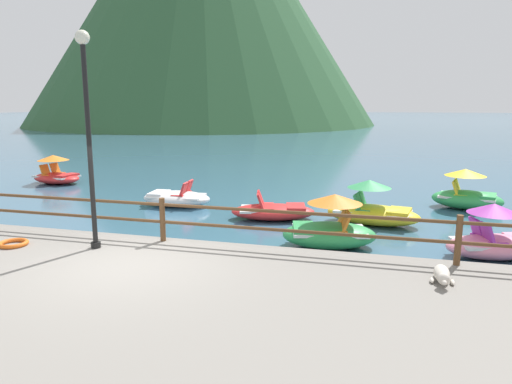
# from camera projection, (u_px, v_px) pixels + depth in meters

# --- Properties ---
(ground_plane) EXTENTS (200.00, 200.00, 0.00)m
(ground_plane) POSITION_uv_depth(u_px,v_px,m) (337.00, 136.00, 46.93)
(ground_plane) COLOR #38607A
(promenade_dock) EXTENTS (28.00, 8.00, 0.40)m
(promenade_dock) POSITION_uv_depth(u_px,v_px,m) (48.00, 327.00, 6.87)
(promenade_dock) COLOR gray
(promenade_dock) RESTS_ON ground
(dock_railing) EXTENTS (23.92, 0.12, 0.95)m
(dock_railing) POSITION_uv_depth(u_px,v_px,m) (162.00, 215.00, 10.28)
(dock_railing) COLOR brown
(dock_railing) RESTS_ON promenade_dock
(lamp_post) EXTENTS (0.28, 0.28, 4.33)m
(lamp_post) POSITION_uv_depth(u_px,v_px,m) (88.00, 121.00, 9.42)
(lamp_post) COLOR black
(lamp_post) RESTS_ON promenade_dock
(dog_resting) EXTENTS (0.39, 1.08, 0.26)m
(dog_resting) POSITION_uv_depth(u_px,v_px,m) (442.00, 275.00, 8.03)
(dog_resting) COLOR beige
(dog_resting) RESTS_ON promenade_dock
(life_ring) EXTENTS (0.61, 0.61, 0.09)m
(life_ring) POSITION_uv_depth(u_px,v_px,m) (13.00, 243.00, 10.05)
(life_ring) COLOR orange
(life_ring) RESTS_ON promenade_dock
(pedal_boat_0) EXTENTS (2.32, 1.44, 0.84)m
(pedal_boat_0) POSITION_uv_depth(u_px,v_px,m) (176.00, 198.00, 15.64)
(pedal_boat_0) COLOR white
(pedal_boat_0) RESTS_ON ground
(pedal_boat_1) EXTENTS (2.39, 1.77, 1.27)m
(pedal_boat_1) POSITION_uv_depth(u_px,v_px,m) (467.00, 195.00, 15.21)
(pedal_boat_1) COLOR green
(pedal_boat_1) RESTS_ON ground
(pedal_boat_2) EXTENTS (2.76, 1.69, 1.24)m
(pedal_boat_2) POSITION_uv_depth(u_px,v_px,m) (373.00, 210.00, 13.31)
(pedal_boat_2) COLOR yellow
(pedal_boat_2) RESTS_ON ground
(pedal_boat_3) EXTENTS (2.33, 1.65, 1.18)m
(pedal_boat_3) POSITION_uv_depth(u_px,v_px,m) (56.00, 174.00, 19.85)
(pedal_boat_3) COLOR red
(pedal_boat_3) RESTS_ON ground
(pedal_boat_4) EXTENTS (2.43, 1.78, 1.27)m
(pedal_boat_4) POSITION_uv_depth(u_px,v_px,m) (330.00, 229.00, 11.21)
(pedal_boat_4) COLOR green
(pedal_boat_4) RESTS_ON ground
(pedal_boat_5) EXTENTS (2.45, 1.80, 1.22)m
(pedal_boat_5) POSITION_uv_depth(u_px,v_px,m) (496.00, 240.00, 10.45)
(pedal_boat_5) COLOR pink
(pedal_boat_5) RESTS_ON ground
(pedal_boat_6) EXTENTS (2.63, 1.72, 0.80)m
(pedal_boat_6) POSITION_uv_depth(u_px,v_px,m) (273.00, 211.00, 13.87)
(pedal_boat_6) COLOR red
(pedal_boat_6) RESTS_ON ground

